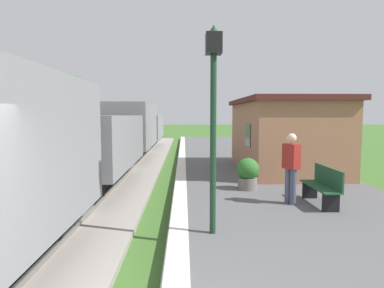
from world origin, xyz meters
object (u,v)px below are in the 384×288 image
at_px(freight_train, 112,136).
at_px(station_hut, 283,134).
at_px(bench_near_hut, 323,185).
at_px(tree_field_left, 71,101).
at_px(person_waiting, 291,166).
at_px(potted_planter, 248,173).
at_px(lamp_post_near, 213,92).

bearing_deg(freight_train, station_hut, -4.86).
distance_m(bench_near_hut, tree_field_left, 17.64).
bearing_deg(bench_near_hut, person_waiting, 172.64).
height_order(potted_planter, lamp_post_near, lamp_post_near).
height_order(potted_planter, tree_field_left, tree_field_left).
relative_size(potted_planter, tree_field_left, 0.18).
height_order(freight_train, lamp_post_near, lamp_post_near).
bearing_deg(bench_near_hut, potted_planter, 131.86).
distance_m(bench_near_hut, person_waiting, 0.88).
height_order(bench_near_hut, lamp_post_near, lamp_post_near).
bearing_deg(freight_train, bench_near_hut, -42.06).
bearing_deg(lamp_post_near, tree_field_left, 116.67).
bearing_deg(freight_train, lamp_post_near, -65.26).
xyz_separation_m(freight_train, bench_near_hut, (6.22, -5.62, -0.83)).
xyz_separation_m(station_hut, lamp_post_near, (-3.38, -6.85, 1.15)).
bearing_deg(station_hut, potted_planter, -121.20).
distance_m(lamp_post_near, tree_field_left, 17.50).
height_order(person_waiting, tree_field_left, tree_field_left).
xyz_separation_m(station_hut, person_waiting, (-1.32, -4.94, -0.47)).
bearing_deg(tree_field_left, potted_planter, -52.99).
height_order(station_hut, lamp_post_near, lamp_post_near).
xyz_separation_m(station_hut, tree_field_left, (-11.23, 8.78, 1.66)).
xyz_separation_m(bench_near_hut, lamp_post_near, (-2.80, -1.81, 2.08)).
bearing_deg(freight_train, tree_field_left, 118.37).
bearing_deg(tree_field_left, bench_near_hut, -52.37).
relative_size(station_hut, bench_near_hut, 3.87).
relative_size(station_hut, lamp_post_near, 1.57).
distance_m(bench_near_hut, potted_planter, 2.21).
xyz_separation_m(freight_train, lamp_post_near, (3.42, -7.43, 1.25)).
height_order(freight_train, bench_near_hut, freight_train).
relative_size(station_hut, potted_planter, 6.33).
bearing_deg(bench_near_hut, freight_train, 137.94).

